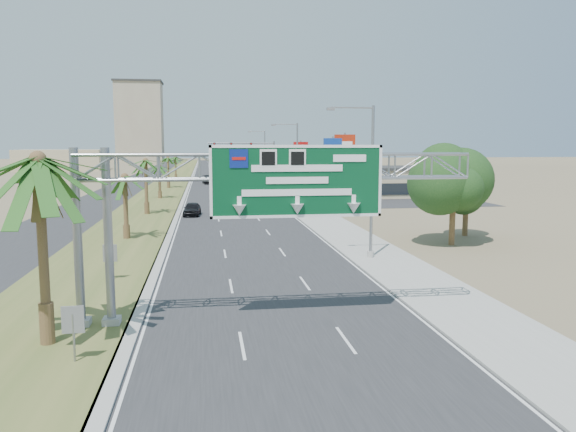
# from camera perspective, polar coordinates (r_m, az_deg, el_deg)

# --- Properties ---
(road) EXTENTS (12.00, 300.00, 0.02)m
(road) POSITION_cam_1_polar(r_m,az_deg,el_deg) (123.60, -6.90, 3.75)
(road) COLOR #28282B
(road) RESTS_ON ground
(sidewalk_right) EXTENTS (4.00, 300.00, 0.10)m
(sidewalk_right) POSITION_cam_1_polar(r_m,az_deg,el_deg) (124.11, -2.97, 3.82)
(sidewalk_right) COLOR #9E9B93
(sidewalk_right) RESTS_ON ground
(median_grass) EXTENTS (7.00, 300.00, 0.12)m
(median_grass) POSITION_cam_1_polar(r_m,az_deg,el_deg) (123.74, -11.55, 3.68)
(median_grass) COLOR #4E5C28
(median_grass) RESTS_ON ground
(opposing_road) EXTENTS (8.00, 300.00, 0.02)m
(opposing_road) POSITION_cam_1_polar(r_m,az_deg,el_deg) (124.32, -14.77, 3.58)
(opposing_road) COLOR #28282B
(opposing_road) RESTS_ON ground
(sign_gantry) EXTENTS (16.75, 1.24, 7.50)m
(sign_gantry) POSITION_cam_1_polar(r_m,az_deg,el_deg) (23.40, -3.02, 3.70)
(sign_gantry) COLOR gray
(sign_gantry) RESTS_ON ground
(palm_near) EXTENTS (5.70, 5.70, 8.35)m
(palm_near) POSITION_cam_1_polar(r_m,az_deg,el_deg) (22.15, -24.07, 5.14)
(palm_near) COLOR brown
(palm_near) RESTS_ON ground
(palm_row_b) EXTENTS (3.99, 3.99, 5.95)m
(palm_row_b) POSITION_cam_1_polar(r_m,az_deg,el_deg) (45.83, -16.26, 3.72)
(palm_row_b) COLOR brown
(palm_row_b) RESTS_ON ground
(palm_row_c) EXTENTS (3.99, 3.99, 6.75)m
(palm_row_c) POSITION_cam_1_polar(r_m,az_deg,el_deg) (61.67, -14.28, 5.34)
(palm_row_c) COLOR brown
(palm_row_c) RESTS_ON ground
(palm_row_d) EXTENTS (3.99, 3.99, 5.45)m
(palm_row_d) POSITION_cam_1_polar(r_m,az_deg,el_deg) (79.63, -12.95, 4.87)
(palm_row_d) COLOR brown
(palm_row_d) RESTS_ON ground
(palm_row_e) EXTENTS (3.99, 3.99, 6.15)m
(palm_row_e) POSITION_cam_1_polar(r_m,az_deg,el_deg) (98.56, -12.10, 5.71)
(palm_row_e) COLOR brown
(palm_row_e) RESTS_ON ground
(palm_row_f) EXTENTS (3.99, 3.99, 5.75)m
(palm_row_f) POSITION_cam_1_polar(r_m,az_deg,el_deg) (123.52, -11.37, 5.83)
(palm_row_f) COLOR brown
(palm_row_f) RESTS_ON ground
(streetlight_near) EXTENTS (3.27, 0.44, 10.00)m
(streetlight_near) POSITION_cam_1_polar(r_m,az_deg,el_deg) (36.98, 8.21, 2.83)
(streetlight_near) COLOR gray
(streetlight_near) RESTS_ON ground
(streetlight_mid) EXTENTS (3.27, 0.44, 10.00)m
(streetlight_mid) POSITION_cam_1_polar(r_m,az_deg,el_deg) (66.24, 0.77, 4.84)
(streetlight_mid) COLOR gray
(streetlight_mid) RESTS_ON ground
(streetlight_far) EXTENTS (3.27, 0.44, 10.00)m
(streetlight_far) POSITION_cam_1_polar(r_m,az_deg,el_deg) (101.92, -2.48, 5.69)
(streetlight_far) COLOR gray
(streetlight_far) RESTS_ON ground
(signal_mast) EXTENTS (10.28, 0.71, 8.00)m
(signal_mast) POSITION_cam_1_polar(r_m,az_deg,el_deg) (85.76, -2.78, 5.49)
(signal_mast) COLOR gray
(signal_mast) RESTS_ON ground
(store_building) EXTENTS (18.00, 10.00, 4.00)m
(store_building) POSITION_cam_1_polar(r_m,az_deg,el_deg) (83.43, 9.24, 3.40)
(store_building) COLOR tan
(store_building) RESTS_ON ground
(oak_near) EXTENTS (4.50, 4.50, 6.80)m
(oak_near) POSITION_cam_1_polar(r_m,az_deg,el_deg) (43.46, 16.47, 3.04)
(oak_near) COLOR brown
(oak_near) RESTS_ON ground
(oak_far) EXTENTS (3.50, 3.50, 5.60)m
(oak_far) POSITION_cam_1_polar(r_m,az_deg,el_deg) (48.40, 17.69, 2.56)
(oak_far) COLOR brown
(oak_far) RESTS_ON ground
(median_signback_a) EXTENTS (0.75, 0.08, 2.08)m
(median_signback_a) POSITION_cam_1_polar(r_m,az_deg,el_deg) (20.76, -20.99, -10.20)
(median_signback_a) COLOR gray
(median_signback_a) RESTS_ON ground
(median_signback_b) EXTENTS (0.75, 0.08, 2.08)m
(median_signback_b) POSITION_cam_1_polar(r_m,az_deg,el_deg) (32.34, -17.62, -3.87)
(median_signback_b) COLOR gray
(median_signback_b) RESTS_ON ground
(tower_distant) EXTENTS (20.00, 16.00, 35.00)m
(tower_distant) POSITION_cam_1_polar(r_m,az_deg,el_deg) (265.08, -14.83, 9.20)
(tower_distant) COLOR gray
(tower_distant) RESTS_ON ground
(building_distant_left) EXTENTS (24.00, 14.00, 6.00)m
(building_distant_left) POSITION_cam_1_polar(r_m,az_deg,el_deg) (178.34, -22.05, 5.30)
(building_distant_left) COLOR tan
(building_distant_left) RESTS_ON ground
(building_distant_right) EXTENTS (20.00, 12.00, 5.00)m
(building_distant_right) POSITION_cam_1_polar(r_m,az_deg,el_deg) (156.97, 3.84, 5.43)
(building_distant_right) COLOR tan
(building_distant_right) RESTS_ON ground
(car_left_lane) EXTENTS (2.01, 4.29, 1.42)m
(car_left_lane) POSITION_cam_1_polar(r_m,az_deg,el_deg) (60.36, -9.72, 0.70)
(car_left_lane) COLOR black
(car_left_lane) RESTS_ON ground
(car_mid_lane) EXTENTS (1.37, 3.91, 1.29)m
(car_mid_lane) POSITION_cam_1_polar(r_m,az_deg,el_deg) (69.42, -5.40, 1.57)
(car_mid_lane) COLOR maroon
(car_mid_lane) RESTS_ON ground
(car_right_lane) EXTENTS (3.16, 5.86, 1.56)m
(car_right_lane) POSITION_cam_1_polar(r_m,az_deg,el_deg) (91.25, -2.89, 3.04)
(car_right_lane) COLOR gray
(car_right_lane) RESTS_ON ground
(car_far) EXTENTS (2.79, 5.72, 1.60)m
(car_far) POSITION_cam_1_polar(r_m,az_deg,el_deg) (108.97, -8.04, 3.68)
(car_far) COLOR black
(car_far) RESTS_ON ground
(pole_sign_red_near) EXTENTS (2.42, 0.55, 8.85)m
(pole_sign_red_near) POSITION_cam_1_polar(r_m,az_deg,el_deg) (65.18, 5.77, 6.75)
(pole_sign_red_near) COLOR gray
(pole_sign_red_near) RESTS_ON ground
(pole_sign_blue) EXTENTS (2.01, 0.39, 8.39)m
(pole_sign_blue) POSITION_cam_1_polar(r_m,az_deg,el_deg) (61.55, 4.55, 6.13)
(pole_sign_blue) COLOR gray
(pole_sign_blue) RESTS_ON ground
(pole_sign_red_far) EXTENTS (2.20, 0.38, 8.11)m
(pole_sign_red_far) POSITION_cam_1_polar(r_m,az_deg,el_deg) (84.86, 1.30, 6.52)
(pole_sign_red_far) COLOR gray
(pole_sign_red_far) RESTS_ON ground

